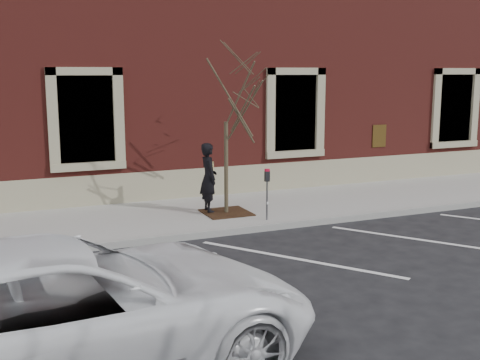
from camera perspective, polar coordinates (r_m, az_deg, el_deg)
name	(u,v)px	position (r m, az deg, el deg)	size (l,w,h in m)	color
ground	(250,232)	(13.71, 0.99, -4.94)	(120.00, 120.00, 0.00)	#28282B
sidewalk_near	(222,212)	(15.25, -1.71, -3.08)	(40.00, 3.50, 0.15)	#A8A39E
curb_near	(251,229)	(13.65, 1.08, -4.69)	(40.00, 0.12, 0.15)	#9E9E99
parking_stripes	(297,259)	(11.82, 5.41, -7.47)	(28.00, 4.40, 0.01)	silver
building_civic	(155,59)	(20.54, -8.05, 11.27)	(40.00, 8.62, 8.00)	maroon
man	(209,178)	(14.82, -3.00, 0.22)	(0.63, 0.41, 1.73)	black
parking_meter	(267,185)	(14.01, 2.58, -0.44)	(0.11, 0.08, 1.22)	#595B60
tree_grate	(226,213)	(14.85, -1.30, -3.10)	(1.11, 1.11, 0.03)	#372511
sapling	(226,96)	(14.46, -1.35, 7.96)	(2.46, 2.46, 4.10)	#4E432F
white_truck	(65,313)	(7.39, -16.23, -11.98)	(2.81, 6.10, 1.70)	white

